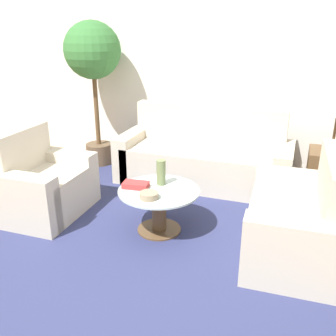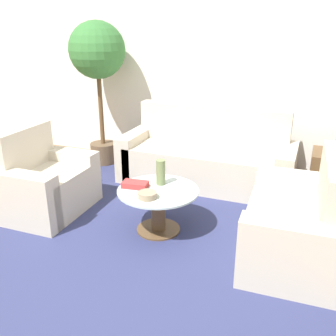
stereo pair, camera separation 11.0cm
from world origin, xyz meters
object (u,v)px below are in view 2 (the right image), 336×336
sofa_main (207,159)px  book_stack (135,185)px  loveseat (300,225)px  potted_plant (98,60)px  vase (161,172)px  armchair (44,185)px  bowl (147,195)px  coffee_table (158,204)px

sofa_main → book_stack: bearing=-103.0°
loveseat → book_stack: size_ratio=4.96×
potted_plant → book_stack: (1.25, -1.50, -0.96)m
loveseat → book_stack: loveseat is taller
loveseat → vase: 1.31m
potted_plant → vase: (1.44, -1.34, -0.87)m
armchair → bowl: size_ratio=5.69×
loveseat → potted_plant: 3.28m
coffee_table → vase: bearing=101.4°
bowl → vase: bearing=91.6°
book_stack → coffee_table: bearing=-0.1°
sofa_main → coffee_table: size_ratio=2.75×
loveseat → sofa_main: bearing=-139.7°
vase → sofa_main: bearing=84.5°
loveseat → coffee_table: bearing=-90.2°
armchair → bowl: bearing=-97.8°
loveseat → book_stack: bearing=-89.5°
sofa_main → vase: 1.23m
loveseat → bowl: (-1.28, -0.24, 0.16)m
loveseat → coffee_table: 1.26m
armchair → bowl: armchair is taller
book_stack → bowl: bearing=-46.9°
potted_plant → vase: 2.15m
loveseat → bowl: loveseat is taller
sofa_main → coffee_table: sofa_main is taller
coffee_table → book_stack: 0.28m
bowl → book_stack: bearing=139.7°
sofa_main → coffee_table: bearing=-93.9°
sofa_main → book_stack: 1.39m
sofa_main → potted_plant: size_ratio=1.09×
armchair → bowl: (1.26, -0.15, 0.16)m
vase → bowl: 0.34m
loveseat → coffee_table: size_ratio=1.64×
potted_plant → bowl: (1.45, -1.67, -0.96)m
book_stack → vase: bearing=31.6°
armchair → vase: 1.28m
armchair → vase: bearing=-82.9°
armchair → potted_plant: bearing=6.4°
sofa_main → bowl: sofa_main is taller
coffee_table → book_stack: size_ratio=3.03×
bowl → book_stack: 0.27m
armchair → book_stack: 1.06m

